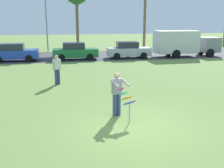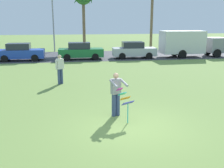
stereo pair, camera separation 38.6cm
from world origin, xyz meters
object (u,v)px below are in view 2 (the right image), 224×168
(parked_car_silver, at_px, (134,50))
(streetlight_pole, at_px, (53,17))
(person_kite_flyer, at_px, (116,93))
(parked_car_blue, at_px, (20,52))
(person_walker_near, at_px, (60,68))
(parked_car_green, at_px, (81,51))
(parked_truck_grey_van, at_px, (190,43))
(kite_held, at_px, (125,100))

(parked_car_silver, xyz_separation_m, streetlight_pole, (-8.04, 7.00, 3.22))
(person_kite_flyer, distance_m, parked_car_blue, 16.77)
(person_kite_flyer, relative_size, person_walker_near, 1.00)
(parked_car_blue, relative_size, parked_car_green, 1.01)
(parked_truck_grey_van, height_order, person_walker_near, parked_truck_grey_van)
(person_walker_near, bearing_deg, parked_car_blue, 112.18)
(kite_held, distance_m, parked_car_green, 16.21)
(parked_car_blue, distance_m, streetlight_pole, 8.16)
(parked_car_blue, distance_m, person_walker_near, 10.54)
(parked_car_silver, bearing_deg, streetlight_pole, 138.95)
(parked_car_blue, relative_size, parked_car_silver, 0.99)
(streetlight_pole, bearing_deg, person_kite_flyer, -80.66)
(streetlight_pole, height_order, person_walker_near, streetlight_pole)
(parked_car_blue, bearing_deg, person_kite_flyer, -67.71)
(kite_held, distance_m, parked_car_silver, 16.69)
(parked_car_green, bearing_deg, parked_truck_grey_van, 0.00)
(parked_truck_grey_van, bearing_deg, parked_car_blue, -179.99)
(parked_car_green, height_order, parked_car_silver, same)
(parked_car_blue, xyz_separation_m, parked_car_green, (5.51, 0.00, 0.00))
(parked_car_blue, xyz_separation_m, parked_car_silver, (10.70, 0.00, 0.00))
(person_walker_near, bearing_deg, parked_truck_grey_van, 38.07)
(parked_car_blue, xyz_separation_m, streetlight_pole, (2.66, 7.01, 3.22))
(person_walker_near, bearing_deg, parked_car_green, 81.12)
(parked_car_green, bearing_deg, person_kite_flyer, -86.85)
(person_kite_flyer, bearing_deg, kite_held, -71.03)
(parked_truck_grey_van, bearing_deg, kite_held, -121.36)
(person_kite_flyer, xyz_separation_m, parked_truck_grey_van, (10.09, 15.52, 0.46))
(parked_car_blue, bearing_deg, person_walker_near, -67.82)
(parked_truck_grey_van, bearing_deg, streetlight_pole, 153.07)
(parked_truck_grey_van, bearing_deg, person_walker_near, -141.93)
(parked_car_green, distance_m, parked_truck_grey_van, 10.96)
(streetlight_pole, xyz_separation_m, person_walker_near, (1.32, -16.77, -3.06))
(kite_held, distance_m, person_walker_near, 6.92)
(parked_truck_grey_van, distance_m, streetlight_pole, 15.68)
(parked_car_silver, height_order, parked_truck_grey_van, parked_truck_grey_van)
(person_kite_flyer, height_order, person_walker_near, same)
(kite_held, relative_size, parked_car_blue, 0.29)
(person_walker_near, bearing_deg, person_kite_flyer, -67.53)
(person_kite_flyer, height_order, parked_car_silver, person_kite_flyer)
(person_kite_flyer, xyz_separation_m, parked_car_silver, (4.34, 15.52, -0.18))
(kite_held, bearing_deg, parked_car_blue, 112.16)
(kite_held, distance_m, streetlight_pole, 23.72)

